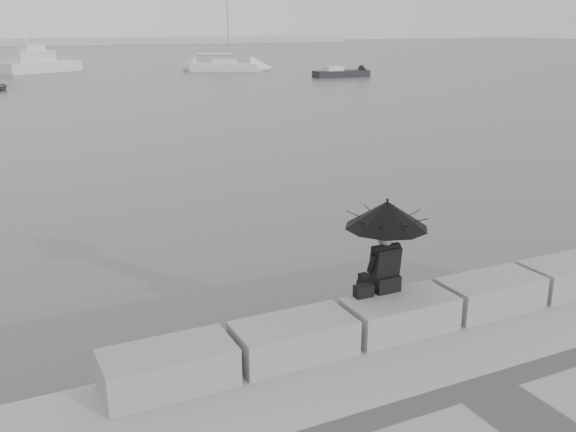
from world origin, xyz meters
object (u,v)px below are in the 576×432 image
sailboat_right (225,66)px  seated_person (387,224)px  motor_cruiser (40,63)px  small_motorboat (341,74)px

sailboat_right → seated_person: bearing=-76.8°
motor_cruiser → sailboat_right: bearing=-48.8°
motor_cruiser → small_motorboat: (24.62, -18.75, -0.57)m
sailboat_right → small_motorboat: (6.96, -12.29, -0.21)m
seated_person → sailboat_right: (19.32, 57.89, -1.48)m
sailboat_right → motor_cruiser: bearing=-168.5°
motor_cruiser → seated_person: bearing=-120.2°
seated_person → motor_cruiser: bearing=88.6°
motor_cruiser → small_motorboat: motor_cruiser is taller
sailboat_right → motor_cruiser: size_ratio=1.52×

